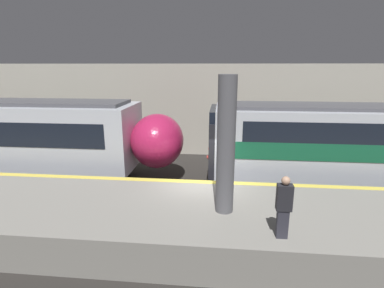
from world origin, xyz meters
TOP-DOWN VIEW (x-y plane):
  - ground_plane at (0.00, 0.00)m, footprint 120.00×120.00m
  - platform at (0.00, -2.15)m, footprint 40.00×4.29m
  - station_rear_barrier at (0.00, 7.28)m, footprint 50.00×0.15m
  - support_pillar_near at (0.84, -2.35)m, footprint 0.53×0.53m
  - person_waiting at (2.28, -3.65)m, footprint 0.38×0.24m

SIDE VIEW (x-z plane):
  - ground_plane at x=0.00m, z-range 0.00..0.00m
  - platform at x=0.00m, z-range 0.00..1.15m
  - person_waiting at x=2.28m, z-range 1.19..2.83m
  - station_rear_barrier at x=0.00m, z-range 0.00..5.47m
  - support_pillar_near at x=0.84m, z-range 1.14..5.15m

